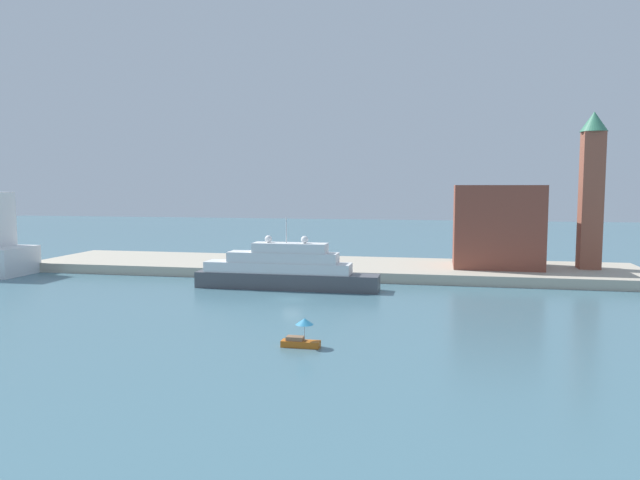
{
  "coord_description": "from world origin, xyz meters",
  "views": [
    {
      "loc": [
        20.33,
        -79.77,
        15.96
      ],
      "look_at": [
        2.85,
        6.0,
        7.91
      ],
      "focal_mm": 33.2,
      "sensor_mm": 36.0,
      "label": 1
    }
  ],
  "objects_px": {
    "bell_tower": "(591,185)",
    "parked_car": "(246,260)",
    "harbor_building": "(497,226)",
    "large_yacht": "(284,271)",
    "mooring_bollard": "(295,268)",
    "small_motorboat": "(301,335)",
    "person_figure": "(260,263)",
    "work_barge": "(215,280)"
  },
  "relations": [
    {
      "from": "small_motorboat",
      "to": "mooring_bollard",
      "type": "bearing_deg",
      "value": 104.75
    },
    {
      "from": "large_yacht",
      "to": "parked_car",
      "type": "height_order",
      "value": "large_yacht"
    },
    {
      "from": "work_barge",
      "to": "bell_tower",
      "type": "xyz_separation_m",
      "value": [
        61.49,
        17.37,
        15.59
      ]
    },
    {
      "from": "work_barge",
      "to": "parked_car",
      "type": "height_order",
      "value": "parked_car"
    },
    {
      "from": "small_motorboat",
      "to": "large_yacht",
      "type": "bearing_deg",
      "value": 107.88
    },
    {
      "from": "parked_car",
      "to": "mooring_bollard",
      "type": "relative_size",
      "value": 5.31
    },
    {
      "from": "work_barge",
      "to": "harbor_building",
      "type": "xyz_separation_m",
      "value": [
        46.11,
        16.45,
        8.47
      ]
    },
    {
      "from": "large_yacht",
      "to": "small_motorboat",
      "type": "height_order",
      "value": "large_yacht"
    },
    {
      "from": "work_barge",
      "to": "person_figure",
      "type": "bearing_deg",
      "value": 51.69
    },
    {
      "from": "parked_car",
      "to": "person_figure",
      "type": "height_order",
      "value": "person_figure"
    },
    {
      "from": "harbor_building",
      "to": "person_figure",
      "type": "height_order",
      "value": "harbor_building"
    },
    {
      "from": "harbor_building",
      "to": "bell_tower",
      "type": "xyz_separation_m",
      "value": [
        15.38,
        0.91,
        7.13
      ]
    },
    {
      "from": "large_yacht",
      "to": "bell_tower",
      "type": "distance_m",
      "value": 54.58
    },
    {
      "from": "large_yacht",
      "to": "small_motorboat",
      "type": "bearing_deg",
      "value": -72.12
    },
    {
      "from": "parked_car",
      "to": "person_figure",
      "type": "relative_size",
      "value": 2.24
    },
    {
      "from": "large_yacht",
      "to": "person_figure",
      "type": "xyz_separation_m",
      "value": [
        -7.07,
        10.34,
        -0.32
      ]
    },
    {
      "from": "parked_car",
      "to": "person_figure",
      "type": "distance_m",
      "value": 6.5
    },
    {
      "from": "mooring_bollard",
      "to": "work_barge",
      "type": "bearing_deg",
      "value": -155.91
    },
    {
      "from": "large_yacht",
      "to": "person_figure",
      "type": "relative_size",
      "value": 16.52
    },
    {
      "from": "large_yacht",
      "to": "harbor_building",
      "type": "relative_size",
      "value": 1.93
    },
    {
      "from": "work_barge",
      "to": "harbor_building",
      "type": "height_order",
      "value": "harbor_building"
    },
    {
      "from": "small_motorboat",
      "to": "work_barge",
      "type": "height_order",
      "value": "small_motorboat"
    },
    {
      "from": "large_yacht",
      "to": "mooring_bollard",
      "type": "distance_m",
      "value": 8.77
    },
    {
      "from": "small_motorboat",
      "to": "person_figure",
      "type": "bearing_deg",
      "value": 112.35
    },
    {
      "from": "bell_tower",
      "to": "harbor_building",
      "type": "bearing_deg",
      "value": -176.61
    },
    {
      "from": "large_yacht",
      "to": "parked_car",
      "type": "xyz_separation_m",
      "value": [
        -11.34,
        15.24,
        -0.48
      ]
    },
    {
      "from": "work_barge",
      "to": "mooring_bollard",
      "type": "xyz_separation_m",
      "value": [
        12.29,
        5.49,
        1.64
      ]
    },
    {
      "from": "large_yacht",
      "to": "bell_tower",
      "type": "xyz_separation_m",
      "value": [
        48.8,
        20.6,
        13.18
      ]
    },
    {
      "from": "bell_tower",
      "to": "parked_car",
      "type": "xyz_separation_m",
      "value": [
        -60.14,
        -5.36,
        -13.67
      ]
    },
    {
      "from": "harbor_building",
      "to": "mooring_bollard",
      "type": "height_order",
      "value": "harbor_building"
    },
    {
      "from": "large_yacht",
      "to": "parked_car",
      "type": "distance_m",
      "value": 19.0
    },
    {
      "from": "small_motorboat",
      "to": "person_figure",
      "type": "height_order",
      "value": "person_figure"
    },
    {
      "from": "parked_car",
      "to": "harbor_building",
      "type": "bearing_deg",
      "value": 5.68
    },
    {
      "from": "large_yacht",
      "to": "parked_car",
      "type": "relative_size",
      "value": 7.39
    },
    {
      "from": "work_barge",
      "to": "bell_tower",
      "type": "bearing_deg",
      "value": 15.77
    },
    {
      "from": "harbor_building",
      "to": "person_figure",
      "type": "distance_m",
      "value": 42.05
    },
    {
      "from": "bell_tower",
      "to": "parked_car",
      "type": "height_order",
      "value": "bell_tower"
    },
    {
      "from": "harbor_building",
      "to": "bell_tower",
      "type": "height_order",
      "value": "bell_tower"
    },
    {
      "from": "bell_tower",
      "to": "parked_car",
      "type": "distance_m",
      "value": 61.91
    },
    {
      "from": "person_figure",
      "to": "harbor_building",
      "type": "bearing_deg",
      "value": 13.0
    },
    {
      "from": "large_yacht",
      "to": "person_figure",
      "type": "height_order",
      "value": "large_yacht"
    },
    {
      "from": "work_barge",
      "to": "person_figure",
      "type": "xyz_separation_m",
      "value": [
        5.61,
        7.11,
        2.09
      ]
    }
  ]
}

